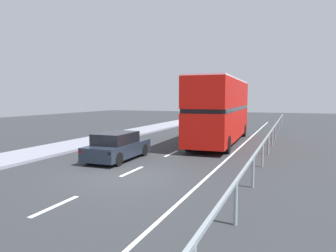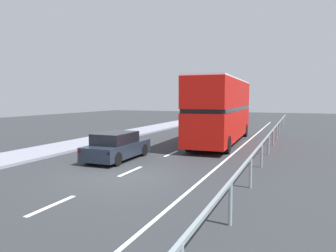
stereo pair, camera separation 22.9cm
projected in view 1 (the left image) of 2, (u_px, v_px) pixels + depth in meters
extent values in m
cube|color=#2C2E32|center=(122.00, 177.00, 12.58)|extent=(73.90, 120.00, 0.10)
cube|color=silver|center=(55.00, 206.00, 9.09)|extent=(0.16, 1.94, 0.01)
cube|color=silver|center=(132.00, 171.00, 13.39)|extent=(0.16, 1.94, 0.01)
cube|color=silver|center=(171.00, 154.00, 17.68)|extent=(0.16, 1.94, 0.01)
cube|color=silver|center=(195.00, 143.00, 21.97)|extent=(0.16, 1.94, 0.01)
cube|color=silver|center=(211.00, 135.00, 26.27)|extent=(0.16, 1.94, 0.01)
cube|color=silver|center=(223.00, 130.00, 30.56)|extent=(0.16, 1.94, 0.01)
cube|color=silver|center=(232.00, 126.00, 34.86)|extent=(0.16, 1.94, 0.01)
cube|color=silver|center=(239.00, 123.00, 39.15)|extent=(0.16, 1.94, 0.01)
cube|color=silver|center=(239.00, 148.00, 19.76)|extent=(0.12, 46.00, 0.01)
cube|color=gray|center=(271.00, 132.00, 19.00)|extent=(0.08, 42.00, 0.08)
cylinder|color=gray|center=(236.00, 203.00, 7.69)|extent=(0.10, 0.10, 1.07)
cylinder|color=gray|center=(253.00, 172.00, 10.94)|extent=(0.10, 0.10, 1.07)
cylinder|color=gray|center=(262.00, 155.00, 14.18)|extent=(0.10, 0.10, 1.07)
cylinder|color=gray|center=(268.00, 145.00, 17.42)|extent=(0.10, 0.10, 1.07)
cylinder|color=gray|center=(272.00, 137.00, 20.67)|extent=(0.10, 0.10, 1.07)
cylinder|color=gray|center=(275.00, 132.00, 23.91)|extent=(0.10, 0.10, 1.07)
cylinder|color=gray|center=(278.00, 128.00, 27.15)|extent=(0.10, 0.10, 1.07)
cylinder|color=gray|center=(279.00, 125.00, 30.40)|extent=(0.10, 0.10, 1.07)
cylinder|color=gray|center=(281.00, 122.00, 33.64)|extent=(0.10, 0.10, 1.07)
cylinder|color=gray|center=(282.00, 120.00, 36.89)|extent=(0.10, 0.10, 1.07)
cube|color=red|center=(221.00, 124.00, 21.85)|extent=(2.83, 11.44, 1.90)
cube|color=black|center=(221.00, 108.00, 21.76)|extent=(2.83, 10.98, 0.24)
cube|color=red|center=(221.00, 94.00, 21.67)|extent=(2.83, 11.44, 1.75)
cube|color=silver|center=(221.00, 80.00, 21.59)|extent=(2.77, 11.21, 0.10)
cube|color=black|center=(232.00, 118.00, 27.16)|extent=(2.19, 0.12, 1.33)
cube|color=yellow|center=(233.00, 89.00, 26.95)|extent=(1.46, 0.09, 0.28)
cylinder|color=black|center=(216.00, 129.00, 26.31)|extent=(0.32, 1.01, 1.00)
cylinder|color=black|center=(244.00, 130.00, 25.57)|extent=(0.32, 1.01, 1.00)
cylinder|color=black|center=(189.00, 143.00, 18.46)|extent=(0.32, 1.01, 1.00)
cylinder|color=black|center=(227.00, 144.00, 17.72)|extent=(0.32, 1.01, 1.00)
cube|color=#1E2633|center=(118.00, 149.00, 15.94)|extent=(1.76, 4.17, 0.66)
cube|color=black|center=(116.00, 138.00, 15.69)|extent=(1.53, 2.30, 0.54)
cube|color=red|center=(80.00, 152.00, 14.28)|extent=(0.16, 0.06, 0.12)
cube|color=red|center=(110.00, 154.00, 13.75)|extent=(0.16, 0.06, 0.12)
cylinder|color=black|center=(118.00, 148.00, 17.51)|extent=(0.21, 0.64, 0.64)
cylinder|color=black|center=(144.00, 150.00, 16.96)|extent=(0.21, 0.64, 0.64)
cylinder|color=black|center=(89.00, 157.00, 14.95)|extent=(0.21, 0.64, 0.64)
cylinder|color=black|center=(118.00, 159.00, 14.40)|extent=(0.21, 0.64, 0.64)
cube|color=maroon|center=(218.00, 121.00, 36.20)|extent=(1.98, 4.26, 0.64)
cube|color=black|center=(217.00, 116.00, 35.96)|extent=(1.68, 2.37, 0.53)
cube|color=red|center=(206.00, 120.00, 34.63)|extent=(0.16, 0.07, 0.12)
cube|color=red|center=(220.00, 121.00, 33.98)|extent=(0.16, 0.07, 0.12)
cylinder|color=black|center=(214.00, 121.00, 37.82)|extent=(0.23, 0.65, 0.64)
cylinder|color=black|center=(228.00, 122.00, 37.16)|extent=(0.23, 0.65, 0.64)
cylinder|color=black|center=(207.00, 123.00, 35.28)|extent=(0.23, 0.65, 0.64)
cylinder|color=black|center=(222.00, 124.00, 34.61)|extent=(0.23, 0.65, 0.64)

